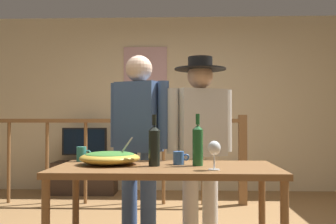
{
  "coord_description": "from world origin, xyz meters",
  "views": [
    {
      "loc": [
        0.01,
        -3.38,
        1.08
      ],
      "look_at": [
        -0.1,
        -0.46,
        1.13
      ],
      "focal_mm": 41.83,
      "sensor_mm": 36.0,
      "label": 1
    }
  ],
  "objects_px": {
    "mug_teal": "(82,154)",
    "person_standing_right": "(200,135)",
    "flat_screen_tv": "(85,142)",
    "person_standing_left": "(139,136)",
    "salad_bowl": "(110,157)",
    "framed_picture": "(145,72)",
    "wine_bottle_dark": "(154,145)",
    "stair_railing": "(144,149)",
    "serving_table": "(166,178)",
    "mug_blue": "(179,158)",
    "tv_console": "(85,178)",
    "wine_bottle_green": "(198,144)",
    "wine_glass": "(214,149)"
  },
  "relations": [
    {
      "from": "wine_bottle_dark",
      "to": "mug_teal",
      "type": "relative_size",
      "value": 3.16
    },
    {
      "from": "flat_screen_tv",
      "to": "salad_bowl",
      "type": "bearing_deg",
      "value": -72.62
    },
    {
      "from": "stair_railing",
      "to": "tv_console",
      "type": "xyz_separation_m",
      "value": [
        -0.92,
        0.66,
        -0.47
      ]
    },
    {
      "from": "tv_console",
      "to": "serving_table",
      "type": "distance_m",
      "value": 3.35
    },
    {
      "from": "stair_railing",
      "to": "wine_bottle_green",
      "type": "relative_size",
      "value": 10.37
    },
    {
      "from": "salad_bowl",
      "to": "wine_bottle_green",
      "type": "relative_size",
      "value": 1.19
    },
    {
      "from": "stair_railing",
      "to": "wine_bottle_green",
      "type": "distance_m",
      "value": 2.44
    },
    {
      "from": "tv_console",
      "to": "serving_table",
      "type": "height_order",
      "value": "serving_table"
    },
    {
      "from": "stair_railing",
      "to": "flat_screen_tv",
      "type": "relative_size",
      "value": 5.58
    },
    {
      "from": "wine_glass",
      "to": "wine_bottle_green",
      "type": "distance_m",
      "value": 0.24
    },
    {
      "from": "mug_teal",
      "to": "person_standing_left",
      "type": "relative_size",
      "value": 0.07
    },
    {
      "from": "wine_bottle_dark",
      "to": "person_standing_right",
      "type": "relative_size",
      "value": 0.21
    },
    {
      "from": "mug_blue",
      "to": "flat_screen_tv",
      "type": "bearing_deg",
      "value": 115.52
    },
    {
      "from": "mug_blue",
      "to": "person_standing_left",
      "type": "xyz_separation_m",
      "value": [
        -0.34,
        0.55,
        0.13
      ]
    },
    {
      "from": "tv_console",
      "to": "mug_teal",
      "type": "distance_m",
      "value": 2.93
    },
    {
      "from": "mug_teal",
      "to": "person_standing_right",
      "type": "relative_size",
      "value": 0.07
    },
    {
      "from": "stair_railing",
      "to": "framed_picture",
      "type": "bearing_deg",
      "value": 94.37
    },
    {
      "from": "serving_table",
      "to": "wine_glass",
      "type": "relative_size",
      "value": 8.21
    },
    {
      "from": "stair_railing",
      "to": "person_standing_right",
      "type": "relative_size",
      "value": 2.26
    },
    {
      "from": "framed_picture",
      "to": "wine_glass",
      "type": "xyz_separation_m",
      "value": [
        0.76,
        -3.53,
        -0.9
      ]
    },
    {
      "from": "wine_bottle_green",
      "to": "person_standing_right",
      "type": "xyz_separation_m",
      "value": [
        0.04,
        0.61,
        0.03
      ]
    },
    {
      "from": "mug_teal",
      "to": "person_standing_left",
      "type": "distance_m",
      "value": 0.55
    },
    {
      "from": "flat_screen_tv",
      "to": "wine_bottle_dark",
      "type": "height_order",
      "value": "wine_bottle_dark"
    },
    {
      "from": "framed_picture",
      "to": "wine_bottle_dark",
      "type": "height_order",
      "value": "framed_picture"
    },
    {
      "from": "salad_bowl",
      "to": "wine_bottle_green",
      "type": "xyz_separation_m",
      "value": [
        0.6,
        -0.05,
        0.09
      ]
    },
    {
      "from": "stair_railing",
      "to": "person_standing_right",
      "type": "distance_m",
      "value": 1.88
    },
    {
      "from": "tv_console",
      "to": "mug_teal",
      "type": "bearing_deg",
      "value": -76.34
    },
    {
      "from": "mug_teal",
      "to": "flat_screen_tv",
      "type": "bearing_deg",
      "value": 103.82
    },
    {
      "from": "stair_railing",
      "to": "salad_bowl",
      "type": "height_order",
      "value": "stair_railing"
    },
    {
      "from": "tv_console",
      "to": "wine_glass",
      "type": "xyz_separation_m",
      "value": [
        1.61,
        -3.24,
        0.67
      ]
    },
    {
      "from": "mug_teal",
      "to": "serving_table",
      "type": "bearing_deg",
      "value": -22.48
    },
    {
      "from": "serving_table",
      "to": "wine_glass",
      "type": "bearing_deg",
      "value": -32.38
    },
    {
      "from": "flat_screen_tv",
      "to": "person_standing_left",
      "type": "bearing_deg",
      "value": -66.0
    },
    {
      "from": "serving_table",
      "to": "mug_blue",
      "type": "distance_m",
      "value": 0.18
    },
    {
      "from": "wine_glass",
      "to": "mug_teal",
      "type": "xyz_separation_m",
      "value": [
        -0.94,
        0.45,
        -0.07
      ]
    },
    {
      "from": "tv_console",
      "to": "mug_teal",
      "type": "xyz_separation_m",
      "value": [
        0.68,
        -2.79,
        0.59
      ]
    },
    {
      "from": "flat_screen_tv",
      "to": "wine_glass",
      "type": "distance_m",
      "value": 3.59
    },
    {
      "from": "serving_table",
      "to": "wine_bottle_dark",
      "type": "bearing_deg",
      "value": -177.46
    },
    {
      "from": "wine_bottle_dark",
      "to": "mug_teal",
      "type": "distance_m",
      "value": 0.62
    },
    {
      "from": "salad_bowl",
      "to": "mug_teal",
      "type": "relative_size",
      "value": 3.83
    },
    {
      "from": "framed_picture",
      "to": "wine_bottle_green",
      "type": "height_order",
      "value": "framed_picture"
    },
    {
      "from": "serving_table",
      "to": "mug_blue",
      "type": "height_order",
      "value": "mug_blue"
    },
    {
      "from": "stair_railing",
      "to": "mug_teal",
      "type": "bearing_deg",
      "value": -96.56
    },
    {
      "from": "flat_screen_tv",
      "to": "wine_bottle_green",
      "type": "height_order",
      "value": "wine_bottle_green"
    },
    {
      "from": "framed_picture",
      "to": "mug_blue",
      "type": "relative_size",
      "value": 6.93
    },
    {
      "from": "framed_picture",
      "to": "flat_screen_tv",
      "type": "height_order",
      "value": "framed_picture"
    },
    {
      "from": "framed_picture",
      "to": "person_standing_right",
      "type": "bearing_deg",
      "value": -75.11
    },
    {
      "from": "flat_screen_tv",
      "to": "mug_teal",
      "type": "relative_size",
      "value": 5.97
    },
    {
      "from": "mug_blue",
      "to": "mug_teal",
      "type": "bearing_deg",
      "value": 166.82
    },
    {
      "from": "mug_blue",
      "to": "wine_bottle_green",
      "type": "bearing_deg",
      "value": -27.47
    }
  ]
}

